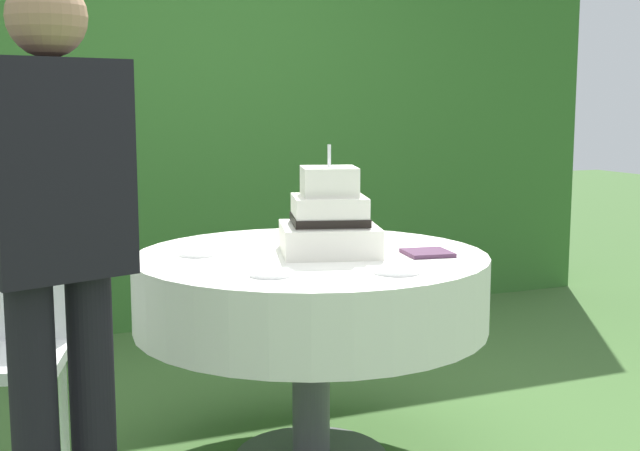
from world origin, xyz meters
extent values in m
cube|color=#336628|center=(0.00, 2.35, 1.29)|extent=(5.59, 0.69, 2.59)
cylinder|color=#4C4C51|center=(0.00, 0.00, 0.37)|extent=(0.14, 0.14, 0.73)
cylinder|color=olive|center=(0.00, 0.00, 0.75)|extent=(1.21, 1.21, 0.03)
cylinder|color=white|center=(0.00, 0.00, 0.63)|extent=(1.24, 1.24, 0.26)
cube|color=white|center=(0.06, -0.01, 0.81)|extent=(0.41, 0.41, 0.10)
cube|color=white|center=(0.06, -0.01, 0.92)|extent=(0.31, 0.31, 0.10)
cube|color=black|center=(0.06, -0.01, 0.88)|extent=(0.32, 0.32, 0.03)
cube|color=white|center=(0.06, -0.01, 1.02)|extent=(0.23, 0.23, 0.10)
sphere|color=#D13866|center=(0.22, 0.07, 0.89)|extent=(0.09, 0.09, 0.09)
cylinder|color=silver|center=(0.06, -0.01, 1.11)|extent=(0.01, 0.01, 0.08)
cylinder|color=white|center=(-0.26, -0.30, 0.77)|extent=(0.13, 0.13, 0.01)
cylinder|color=white|center=(-0.37, 0.13, 0.77)|extent=(0.13, 0.13, 0.01)
cylinder|color=white|center=(0.12, -0.41, 0.77)|extent=(0.15, 0.15, 0.01)
cube|color=#4C2D47|center=(0.37, -0.18, 0.77)|extent=(0.18, 0.18, 0.01)
cylinder|color=white|center=(-0.93, -0.09, 0.23)|extent=(0.03, 0.03, 0.45)
cylinder|color=white|center=(-0.84, 0.22, 0.23)|extent=(0.03, 0.03, 0.45)
cube|color=white|center=(-1.03, 0.11, 0.47)|extent=(0.50, 0.50, 0.04)
cube|color=white|center=(-0.98, 0.28, 0.69)|extent=(0.40, 0.15, 0.40)
cylinder|color=black|center=(-0.98, -0.52, 0.42)|extent=(0.12, 0.12, 0.85)
cylinder|color=black|center=(-0.83, -0.47, 0.42)|extent=(0.12, 0.12, 0.85)
cube|color=black|center=(-0.91, -0.49, 1.12)|extent=(0.40, 0.30, 0.55)
sphere|color=#A87A5B|center=(-0.91, -0.49, 1.50)|extent=(0.20, 0.20, 0.20)
camera|label=1|loc=(-1.14, -2.74, 1.30)|focal=48.19mm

